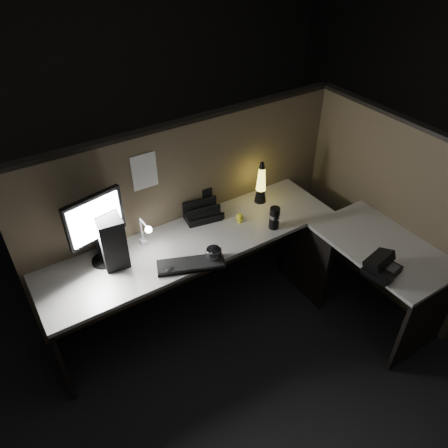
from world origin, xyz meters
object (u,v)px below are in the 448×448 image
pc_tower (109,234)px  monitor (96,224)px  keyboard (191,265)px  lava_lamp (261,186)px  desk_phone (381,266)px

pc_tower → monitor: monitor is taller
keyboard → lava_lamp: bearing=45.9°
monitor → desk_phone: (1.54, -1.13, -0.27)m
keyboard → monitor: bearing=164.2°
pc_tower → desk_phone: pc_tower is taller
lava_lamp → desk_phone: size_ratio=1.43×
pc_tower → keyboard: pc_tower is taller
monitor → keyboard: bearing=-50.2°
keyboard → lava_lamp: (0.87, 0.38, 0.14)m
monitor → desk_phone: bearing=-48.1°
pc_tower → lava_lamp: bearing=5.9°
lava_lamp → desk_phone: lava_lamp is taller
pc_tower → desk_phone: (1.47, -1.14, -0.14)m
lava_lamp → keyboard: bearing=-156.5°
monitor → lava_lamp: monitor is taller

